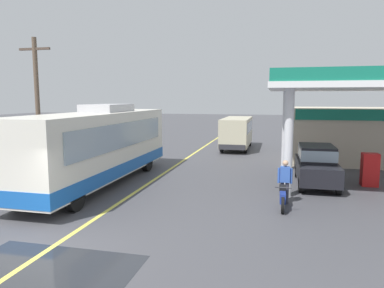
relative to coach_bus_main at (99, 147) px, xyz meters
name	(u,v)px	position (x,y,z in m)	size (l,w,h in m)	color
ground	(203,148)	(2.19, 13.09, -1.72)	(120.00, 120.00, 0.00)	#424247
lane_divider_stripe	(188,158)	(2.19, 8.09, -1.72)	(0.16, 50.00, 0.01)	#D8CC4C
wet_puddle_patch	(37,277)	(2.85, -8.31, -1.72)	(4.18, 3.24, 0.01)	#26282D
coach_bus_main	(99,147)	(0.00, 0.00, 0.00)	(2.60, 11.04, 3.69)	silver
gas_station_roadside	(353,122)	(12.15, 6.70, 0.91)	(9.10, 11.95, 5.10)	#147259
car_at_pump	(316,163)	(9.80, 2.20, -0.71)	(1.70, 4.20, 1.82)	black
minibus_opposing_lane	(237,130)	(4.94, 13.03, -0.25)	(2.04, 6.13, 2.44)	#BFB799
motorcycle_parked_forecourt	(283,196)	(8.25, -1.82, -1.28)	(0.55, 1.80, 0.92)	black
pedestrian_near_pump	(285,179)	(8.33, -1.18, -0.79)	(0.55, 0.22, 1.66)	#33333F
utility_pole_roadside	(37,103)	(-4.47, 1.80, 2.02)	(1.80, 0.24, 7.13)	brown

